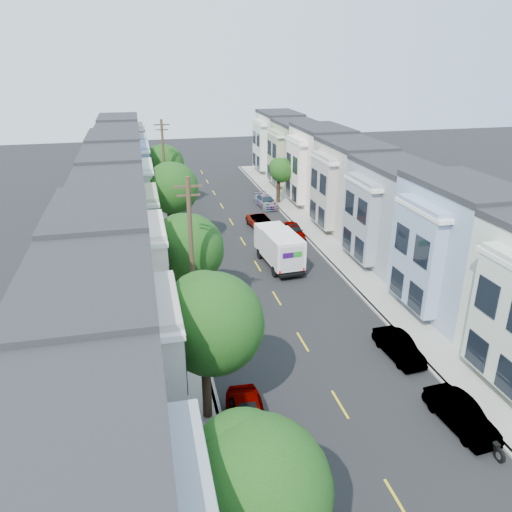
{
  "coord_description": "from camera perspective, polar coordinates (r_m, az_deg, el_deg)",
  "views": [
    {
      "loc": [
        -8.73,
        -24.88,
        16.4
      ],
      "look_at": [
        -0.84,
        8.97,
        2.2
      ],
      "focal_mm": 35.0,
      "sensor_mm": 36.0,
      "label": 1
    }
  ],
  "objects": [
    {
      "name": "ground",
      "position": [
        31.05,
        5.36,
        -9.76
      ],
      "size": [
        160.0,
        160.0,
        0.0
      ],
      "primitive_type": "plane",
      "color": "black",
      "rests_on": "ground"
    },
    {
      "name": "road_slab",
      "position": [
        43.99,
        -0.72,
        0.35
      ],
      "size": [
        12.0,
        70.0,
        0.02
      ],
      "primitive_type": "cube",
      "color": "black",
      "rests_on": "ground"
    },
    {
      "name": "curb_left",
      "position": [
        43.18,
        -8.58,
        -0.26
      ],
      "size": [
        0.3,
        70.0,
        0.15
      ],
      "primitive_type": "cube",
      "color": "gray",
      "rests_on": "ground"
    },
    {
      "name": "curb_right",
      "position": [
        45.56,
        6.74,
        1.06
      ],
      "size": [
        0.3,
        70.0,
        0.15
      ],
      "primitive_type": "cube",
      "color": "gray",
      "rests_on": "ground"
    },
    {
      "name": "sidewalk_left",
      "position": [
        43.11,
        -10.3,
        -0.4
      ],
      "size": [
        2.6,
        70.0,
        0.15
      ],
      "primitive_type": "cube",
      "color": "gray",
      "rests_on": "ground"
    },
    {
      "name": "sidewalk_right",
      "position": [
        46.0,
        8.26,
        1.19
      ],
      "size": [
        2.6,
        70.0,
        0.15
      ],
      "primitive_type": "cube",
      "color": "gray",
      "rests_on": "ground"
    },
    {
      "name": "centerline",
      "position": [
        44.0,
        -0.72,
        0.34
      ],
      "size": [
        0.12,
        70.0,
        0.01
      ],
      "primitive_type": "cube",
      "color": "gold",
      "rests_on": "ground"
    },
    {
      "name": "townhouse_row_left",
      "position": [
        43.19,
        -15.32,
        -0.93
      ],
      "size": [
        5.0,
        70.0,
        8.5
      ],
      "primitive_type": "cube",
      "color": "#8C929B",
      "rests_on": "ground"
    },
    {
      "name": "townhouse_row_right",
      "position": [
        47.48,
        12.54,
        1.47
      ],
      "size": [
        5.0,
        70.0,
        8.5
      ],
      "primitive_type": "cube",
      "color": "#8C929B",
      "rests_on": "ground"
    },
    {
      "name": "tree_a",
      "position": [
        16.13,
        -0.17,
        -25.28
      ],
      "size": [
        4.46,
        4.46,
        6.76
      ],
      "color": "black",
      "rests_on": "ground"
    },
    {
      "name": "tree_b",
      "position": [
        22.57,
        -5.24,
        -7.76
      ],
      "size": [
        4.7,
        4.7,
        7.52
      ],
      "color": "black",
      "rests_on": "ground"
    },
    {
      "name": "tree_c",
      "position": [
        32.5,
        -7.94,
        0.73
      ],
      "size": [
        4.68,
        4.68,
        6.97
      ],
      "color": "black",
      "rests_on": "ground"
    },
    {
      "name": "tree_d",
      "position": [
        44.1,
        -9.64,
        7.62
      ],
      "size": [
        4.51,
        4.51,
        7.8
      ],
      "color": "black",
      "rests_on": "ground"
    },
    {
      "name": "tree_e",
      "position": [
        57.5,
        -10.59,
        10.17
      ],
      "size": [
        4.56,
        4.56,
        7.07
      ],
      "color": "black",
      "rests_on": "ground"
    },
    {
      "name": "tree_far_r",
      "position": [
        57.97,
        2.87,
        9.7
      ],
      "size": [
        2.8,
        2.8,
        5.32
      ],
      "color": "black",
      "rests_on": "ground"
    },
    {
      "name": "utility_pole_near",
      "position": [
        29.24,
        -7.34,
        -0.59
      ],
      "size": [
        1.6,
        0.26,
        10.0
      ],
      "color": "#42301E",
      "rests_on": "ground"
    },
    {
      "name": "utility_pole_far",
      "position": [
        54.12,
        -10.41,
        9.87
      ],
      "size": [
        1.6,
        0.26,
        10.0
      ],
      "color": "#42301E",
      "rests_on": "ground"
    },
    {
      "name": "fedex_truck",
      "position": [
        40.89,
        2.63,
        1.08
      ],
      "size": [
        2.4,
        6.22,
        2.98
      ],
      "rotation": [
        0.0,
        0.0,
        0.07
      ],
      "color": "silver",
      "rests_on": "ground"
    },
    {
      "name": "lead_sedan",
      "position": [
        50.06,
        0.63,
        3.87
      ],
      "size": [
        2.57,
        4.79,
        1.28
      ],
      "primitive_type": "imported",
      "rotation": [
        0.0,
        0.0,
        0.1
      ],
      "color": "black",
      "rests_on": "ground"
    },
    {
      "name": "parked_left_b",
      "position": [
        24.11,
        -0.85,
        -18.2
      ],
      "size": [
        2.04,
        4.81,
        1.53
      ],
      "primitive_type": "imported",
      "rotation": [
        0.0,
        0.0,
        -0.05
      ],
      "color": "#12213D",
      "rests_on": "ground"
    },
    {
      "name": "parked_left_c",
      "position": [
        31.38,
        -4.39,
        -7.76
      ],
      "size": [
        3.02,
        5.61,
        1.5
      ],
      "primitive_type": "imported",
      "rotation": [
        0.0,
        0.0,
        -0.1
      ],
      "color": "#B3C0C9",
      "rests_on": "ground"
    },
    {
      "name": "parked_left_d",
      "position": [
        39.43,
        -6.46,
        -1.33
      ],
      "size": [
        1.92,
        4.61,
        1.47
      ],
      "primitive_type": "imported",
      "rotation": [
        0.0,
        0.0,
        0.04
      ],
      "color": "#521607",
      "rests_on": "ground"
    },
    {
      "name": "parked_right_a",
      "position": [
        26.34,
        22.36,
        -16.42
      ],
      "size": [
        1.76,
        4.12,
        1.34
      ],
      "primitive_type": "imported",
      "rotation": [
        0.0,
        0.0,
        0.09
      ],
      "color": "slate",
      "rests_on": "ground"
    },
    {
      "name": "parked_right_b",
      "position": [
        30.39,
        16.0,
        -9.97
      ],
      "size": [
        1.6,
        3.95,
        1.29
      ],
      "primitive_type": "imported",
      "rotation": [
        0.0,
        0.0,
        0.06
      ],
      "color": "beige",
      "rests_on": "ground"
    },
    {
      "name": "parked_right_c",
      "position": [
        47.56,
        4.31,
        2.87
      ],
      "size": [
        1.84,
        4.33,
        1.38
      ],
      "primitive_type": "imported",
      "rotation": [
        0.0,
        0.0,
        -0.05
      ],
      "color": "black",
      "rests_on": "ground"
    },
    {
      "name": "parked_right_d",
      "position": [
        57.28,
        1.17,
        6.25
      ],
      "size": [
        2.22,
        4.46,
        1.29
      ],
      "primitive_type": "imported",
      "rotation": [
        0.0,
        0.0,
        0.1
      ],
      "color": "#091C36",
      "rests_on": "ground"
    },
    {
      "name": "motorcycle",
      "position": [
        25.73,
        25.08,
        -18.65
      ],
      "size": [
        0.28,
        2.05,
        0.81
      ],
      "rotation": [
        0.0,
        0.0,
        -0.01
      ],
      "color": "black",
      "rests_on": "ground"
    }
  ]
}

